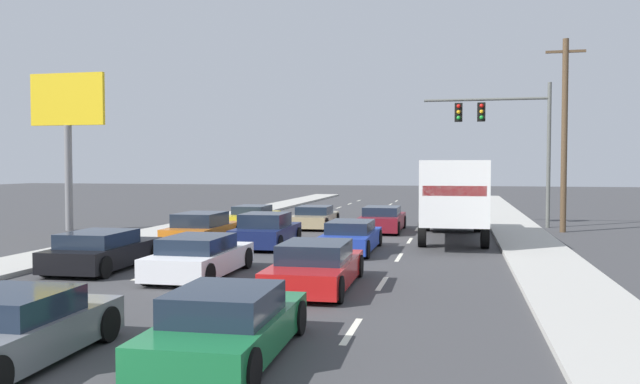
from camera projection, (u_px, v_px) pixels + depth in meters
ground_plane at (347, 230)px, 31.39m from camera, size 140.00×140.00×0.00m
sidewalk_right at (531, 245)px, 24.77m from camera, size 2.45×80.00×0.14m
sidewalk_left at (147, 235)px, 28.25m from camera, size 2.45×80.00×0.14m
lane_markings at (341, 233)px, 29.96m from camera, size 6.94×57.00×0.01m
car_yellow at (253, 217)px, 32.69m from camera, size 1.93×4.52×1.12m
car_orange at (202, 229)px, 26.06m from camera, size 2.03×4.45×1.25m
car_black at (103, 251)px, 19.42m from camera, size 2.12×4.38×1.18m
car_tan at (315, 217)px, 32.45m from camera, size 2.05×4.61×1.11m
car_navy at (266, 231)px, 24.73m from camera, size 2.06×4.17×1.33m
car_white at (200, 257)px, 18.14m from camera, size 1.97×4.30×1.18m
car_gray at (8, 331)px, 10.10m from camera, size 2.08×4.15×1.15m
car_maroon at (382, 220)px, 30.55m from camera, size 1.95×4.55×1.21m
car_blue at (351, 237)px, 23.43m from camera, size 1.85×4.60×1.13m
car_red at (316, 267)px, 16.45m from camera, size 2.06×4.66×1.20m
car_green at (227, 325)px, 10.46m from camera, size 1.99×4.26×1.17m
box_truck at (453, 194)px, 26.84m from camera, size 2.81×9.40×3.36m
traffic_signal_mast at (498, 125)px, 32.71m from camera, size 6.39×0.69×7.39m
utility_pole_mid at (564, 133)px, 30.00m from camera, size 1.80×0.28×9.14m
roadside_billboard at (68, 119)px, 30.82m from camera, size 3.92×0.36×7.65m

